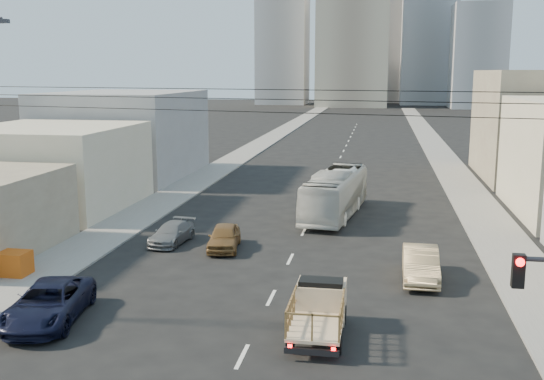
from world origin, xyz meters
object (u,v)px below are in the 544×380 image
(sedan_brown, at_px, (224,237))
(sedan_grey, at_px, (172,233))
(city_bus, at_px, (335,193))
(flatbed_pickup, at_px, (319,307))
(navy_pickup, at_px, (48,303))
(sedan_tan, at_px, (421,264))
(crate_stack, at_px, (11,263))

(sedan_brown, relative_size, sedan_grey, 1.00)
(city_bus, bearing_deg, sedan_brown, -112.71)
(city_bus, relative_size, sedan_brown, 2.76)
(flatbed_pickup, relative_size, sedan_brown, 1.08)
(navy_pickup, bearing_deg, sedan_tan, 18.76)
(flatbed_pickup, relative_size, navy_pickup, 0.81)
(navy_pickup, xyz_separation_m, sedan_grey, (1.05, 12.16, -0.17))
(sedan_brown, distance_m, sedan_grey, 3.38)
(sedan_brown, relative_size, crate_stack, 2.27)
(navy_pickup, height_order, sedan_grey, navy_pickup)
(city_bus, xyz_separation_m, sedan_tan, (5.04, -13.22, -0.79))
(navy_pickup, relative_size, sedan_tan, 1.16)
(sedan_grey, xyz_separation_m, crate_stack, (-5.74, -7.25, 0.10))
(city_bus, relative_size, sedan_grey, 2.75)
(sedan_tan, xyz_separation_m, crate_stack, (-19.64, -2.92, -0.09))
(sedan_tan, xyz_separation_m, sedan_grey, (-13.90, 4.34, -0.18))
(crate_stack, bearing_deg, sedan_tan, 8.45)
(flatbed_pickup, bearing_deg, sedan_brown, 120.29)
(sedan_brown, xyz_separation_m, crate_stack, (-9.05, -6.57, -0.01))
(city_bus, xyz_separation_m, sedan_grey, (-8.85, -8.89, -0.98))
(sedan_grey, relative_size, crate_stack, 2.28)
(flatbed_pickup, xyz_separation_m, navy_pickup, (-10.76, -0.52, -0.33))
(crate_stack, bearing_deg, city_bus, 47.88)
(flatbed_pickup, xyz_separation_m, crate_stack, (-15.45, 4.39, -0.40))
(sedan_brown, distance_m, crate_stack, 11.18)
(navy_pickup, relative_size, city_bus, 0.48)
(navy_pickup, relative_size, crate_stack, 3.04)
(sedan_brown, height_order, sedan_tan, sedan_tan)
(sedan_tan, bearing_deg, crate_stack, -170.79)
(flatbed_pickup, relative_size, sedan_grey, 1.08)
(sedan_brown, height_order, sedan_grey, sedan_brown)
(sedan_brown, height_order, crate_stack, sedan_brown)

